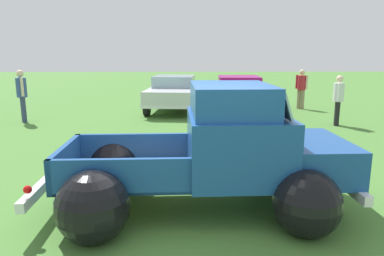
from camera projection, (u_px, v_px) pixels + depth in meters
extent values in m
plane|color=#477A33|center=(194.00, 207.00, 5.61)|extent=(80.00, 80.00, 0.00)
cylinder|color=black|center=(271.00, 165.00, 6.45)|extent=(0.77, 0.24, 0.76)
cylinder|color=silver|center=(271.00, 165.00, 6.45)|extent=(0.35, 0.24, 0.34)
cylinder|color=black|center=(306.00, 205.00, 4.75)|extent=(0.77, 0.24, 0.76)
cylinder|color=silver|center=(306.00, 205.00, 4.75)|extent=(0.35, 0.24, 0.34)
cylinder|color=black|center=(116.00, 167.00, 6.32)|extent=(0.77, 0.24, 0.76)
cylinder|color=silver|center=(116.00, 167.00, 6.32)|extent=(0.35, 0.24, 0.34)
cylinder|color=black|center=(94.00, 210.00, 4.62)|extent=(0.77, 0.24, 0.76)
cylinder|color=silver|center=(94.00, 210.00, 4.62)|extent=(0.35, 0.24, 0.34)
sphere|color=black|center=(116.00, 163.00, 6.36)|extent=(0.98, 0.98, 0.96)
sphere|color=black|center=(93.00, 207.00, 4.56)|extent=(0.98, 0.98, 0.96)
cube|color=olive|center=(132.00, 175.00, 5.46)|extent=(2.09, 1.59, 0.04)
cube|color=#19478C|center=(137.00, 148.00, 6.12)|extent=(2.05, 0.13, 0.50)
cube|color=#19478C|center=(125.00, 177.00, 4.70)|extent=(2.05, 0.13, 0.50)
cube|color=#19478C|center=(196.00, 160.00, 5.45)|extent=(0.12, 1.54, 0.50)
cube|color=#19478C|center=(66.00, 161.00, 5.36)|extent=(0.12, 1.54, 0.50)
cube|color=#19478C|center=(237.00, 145.00, 5.44)|extent=(1.49, 1.74, 0.95)
cube|color=#19478C|center=(231.00, 99.00, 5.29)|extent=(1.19, 1.57, 0.45)
cube|color=#8CADB7|center=(274.00, 101.00, 5.32)|extent=(0.19, 1.46, 0.38)
cube|color=#19478C|center=(303.00, 157.00, 5.52)|extent=(1.29, 1.65, 0.55)
sphere|color=black|center=(271.00, 163.00, 6.47)|extent=(0.94, 0.94, 0.92)
sphere|color=black|center=(307.00, 204.00, 4.71)|extent=(0.94, 0.94, 0.92)
cube|color=silver|center=(47.00, 181.00, 5.41)|extent=(0.17, 1.98, 0.14)
cube|color=silver|center=(336.00, 177.00, 5.62)|extent=(0.17, 1.98, 0.14)
sphere|color=red|center=(65.00, 155.00, 6.15)|extent=(0.11, 0.11, 0.11)
sphere|color=red|center=(28.00, 190.00, 4.61)|extent=(0.11, 0.11, 0.11)
cylinder|color=black|center=(192.00, 108.00, 13.49)|extent=(0.27, 0.68, 0.66)
cylinder|color=silver|center=(192.00, 108.00, 13.49)|extent=(0.24, 0.32, 0.30)
cylinder|color=black|center=(147.00, 107.00, 13.63)|extent=(0.27, 0.68, 0.66)
cylinder|color=silver|center=(147.00, 107.00, 13.63)|extent=(0.24, 0.32, 0.30)
cylinder|color=black|center=(197.00, 99.00, 16.16)|extent=(0.27, 0.68, 0.66)
cylinder|color=silver|center=(197.00, 99.00, 16.16)|extent=(0.24, 0.32, 0.30)
cylinder|color=black|center=(159.00, 98.00, 16.30)|extent=(0.27, 0.68, 0.66)
cylinder|color=silver|center=(159.00, 98.00, 16.30)|extent=(0.24, 0.32, 0.30)
cube|color=silver|center=(174.00, 94.00, 14.82)|extent=(2.28, 4.44, 0.55)
cube|color=#8CADB7|center=(174.00, 81.00, 14.88)|extent=(1.79, 1.95, 0.45)
cube|color=silver|center=(180.00, 94.00, 16.92)|extent=(1.92, 0.29, 0.12)
cube|color=silver|center=(166.00, 107.00, 12.83)|extent=(1.92, 0.29, 0.12)
cylinder|color=black|center=(266.00, 109.00, 13.16)|extent=(0.24, 0.67, 0.66)
cylinder|color=silver|center=(266.00, 109.00, 13.16)|extent=(0.23, 0.31, 0.30)
cylinder|color=black|center=(219.00, 109.00, 13.23)|extent=(0.24, 0.67, 0.66)
cylinder|color=silver|center=(219.00, 109.00, 13.23)|extent=(0.23, 0.31, 0.30)
cylinder|color=black|center=(255.00, 99.00, 15.93)|extent=(0.24, 0.67, 0.66)
cylinder|color=silver|center=(255.00, 99.00, 15.93)|extent=(0.23, 0.31, 0.30)
cylinder|color=black|center=(216.00, 99.00, 15.99)|extent=(0.24, 0.67, 0.66)
cylinder|color=silver|center=(216.00, 99.00, 15.99)|extent=(0.23, 0.31, 0.30)
cube|color=#8C1466|center=(239.00, 94.00, 14.50)|extent=(2.11, 4.52, 0.55)
cube|color=#8C1466|center=(239.00, 82.00, 14.57)|extent=(1.72, 1.95, 0.45)
cube|color=silver|center=(235.00, 95.00, 16.67)|extent=(1.92, 0.21, 0.12)
cube|color=silver|center=(245.00, 109.00, 12.43)|extent=(1.92, 0.21, 0.12)
cylinder|color=navy|center=(24.00, 110.00, 12.26)|extent=(0.21, 0.21, 0.88)
cylinder|color=navy|center=(23.00, 109.00, 12.40)|extent=(0.21, 0.21, 0.88)
cylinder|color=#334C8C|center=(21.00, 88.00, 12.17)|extent=(0.47, 0.47, 0.66)
cylinder|color=beige|center=(22.00, 87.00, 11.98)|extent=(0.12, 0.12, 0.62)
cylinder|color=#334C8C|center=(20.00, 86.00, 12.35)|extent=(0.12, 0.12, 0.62)
sphere|color=beige|center=(20.00, 73.00, 12.07)|extent=(0.33, 0.33, 0.24)
cylinder|color=black|center=(337.00, 114.00, 11.72)|extent=(0.19, 0.19, 0.80)
cylinder|color=black|center=(337.00, 113.00, 11.88)|extent=(0.19, 0.19, 0.80)
cylinder|color=silver|center=(339.00, 92.00, 11.65)|extent=(0.43, 0.43, 0.60)
cylinder|color=silver|center=(340.00, 92.00, 11.44)|extent=(0.11, 0.11, 0.57)
cylinder|color=beige|center=(338.00, 91.00, 11.85)|extent=(0.11, 0.11, 0.57)
sphere|color=beige|center=(340.00, 79.00, 11.56)|extent=(0.27, 0.27, 0.22)
cylinder|color=gray|center=(303.00, 100.00, 15.24)|extent=(0.21, 0.21, 0.82)
cylinder|color=gray|center=(299.00, 99.00, 15.34)|extent=(0.21, 0.21, 0.82)
cylinder|color=#B2262D|center=(302.00, 83.00, 15.14)|extent=(0.48, 0.48, 0.61)
cylinder|color=beige|center=(307.00, 82.00, 15.01)|extent=(0.13, 0.13, 0.58)
cylinder|color=#B2262D|center=(297.00, 82.00, 15.27)|extent=(0.13, 0.13, 0.58)
sphere|color=beige|center=(302.00, 72.00, 15.05)|extent=(0.31, 0.31, 0.22)
cube|color=black|center=(189.00, 163.00, 7.79)|extent=(0.36, 0.36, 0.03)
cone|color=orange|center=(189.00, 149.00, 7.73)|extent=(0.28, 0.28, 0.60)
cylinder|color=white|center=(189.00, 145.00, 7.71)|extent=(0.17, 0.17, 0.08)
cube|color=black|center=(327.00, 159.00, 8.06)|extent=(0.36, 0.36, 0.03)
cone|color=orange|center=(328.00, 146.00, 7.99)|extent=(0.28, 0.28, 0.60)
cylinder|color=white|center=(329.00, 142.00, 7.98)|extent=(0.17, 0.17, 0.08)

